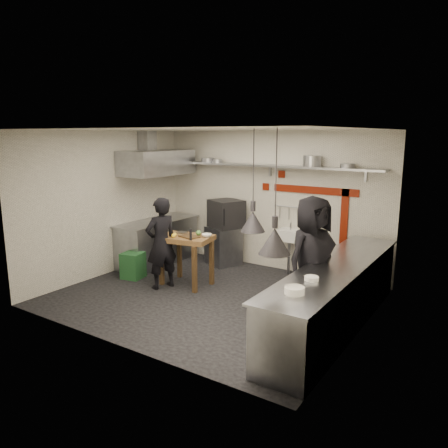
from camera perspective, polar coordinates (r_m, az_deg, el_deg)
The scene contains 47 objects.
floor at distance 7.56m, azimuth -1.62°, elevation -9.51°, with size 5.00×5.00×0.00m, color black.
ceiling at distance 7.05m, azimuth -1.75°, elevation 12.24°, with size 5.00×5.00×0.00m, color beige.
wall_back at distance 8.95m, azimuth 6.07°, elevation 3.06°, with size 5.00×0.04×2.80m, color silver.
wall_front at distance 5.62m, azimuth -14.07°, elevation -2.36°, with size 5.00×0.04×2.80m, color silver.
wall_left at distance 8.83m, azimuth -15.11°, elevation 2.60°, with size 0.04×4.20×2.80m, color silver.
wall_right at distance 6.12m, azimuth 17.88°, elevation -1.45°, with size 0.04×4.20×2.80m, color silver.
red_band_horiz at distance 8.50m, azimuth 11.75°, elevation 4.34°, with size 1.70×0.02×0.14m, color #6B1606.
red_band_vert at distance 8.38m, azimuth 15.43°, elevation 0.72°, with size 0.14×0.02×1.10m, color #6B1606.
red_tile_a at distance 8.75m, azimuth 7.55°, elevation 6.46°, with size 0.14×0.02×0.14m, color #6B1606.
red_tile_b at distance 8.94m, azimuth 5.48°, elevation 4.87°, with size 0.14×0.02×0.14m, color #6B1606.
back_shelf at distance 8.71m, azimuth 5.62°, elevation 7.60°, with size 4.60×0.34×0.04m, color gray.
shelf_bracket_left at distance 9.87m, azimuth -3.86°, elevation 7.52°, with size 0.04×0.06×0.24m, color gray.
shelf_bracket_mid at distance 8.85m, azimuth 6.06°, elevation 7.01°, with size 0.04×0.06×0.24m, color gray.
shelf_bracket_right at distance 8.16m, azimuth 18.06°, elevation 6.11°, with size 0.04×0.06×0.24m, color gray.
pan_far_left at distance 9.46m, azimuth -2.14°, elevation 8.36°, with size 0.28×0.28×0.09m, color gray.
pan_mid_left at distance 9.32m, azimuth -0.90°, elevation 8.26°, with size 0.23×0.23×0.07m, color gray.
stock_pot at distance 8.31m, azimuth 11.43°, elevation 8.06°, with size 0.33×0.33×0.20m, color gray.
pan_right at distance 8.09m, azimuth 15.80°, elevation 7.34°, with size 0.25×0.25×0.08m, color gray.
oven_stand at distance 9.30m, azimuth -0.08°, elevation -2.84°, with size 0.64×0.58×0.80m, color gray.
combi_oven at distance 9.16m, azimuth 0.30°, elevation 1.36°, with size 0.63×0.59×0.58m, color black.
oven_door at distance 8.97m, azimuth -0.80°, elevation 1.13°, with size 0.45×0.03×0.46m, color #6B1606.
oven_glass at distance 8.91m, azimuth -0.63°, elevation 1.07°, with size 0.39×0.02×0.34m, color black.
hand_sink at distance 8.67m, azimuth 8.66°, elevation -1.46°, with size 0.46×0.34×0.22m, color silver.
sink_tap at distance 8.63m, azimuth 8.70°, elevation -0.30°, with size 0.03×0.03×0.14m, color gray.
sink_drain at distance 8.74m, azimuth 8.46°, elevation -4.32°, with size 0.06×0.06×0.66m, color gray.
utensil_rail at distance 8.69m, azimuth 9.16°, elevation 2.18°, with size 0.02×0.02×0.90m, color gray.
counter_right at distance 6.49m, azimuth 14.34°, elevation -9.28°, with size 0.70×3.80×0.90m, color gray.
counter_right_top at distance 6.34m, azimuth 14.55°, elevation -5.35°, with size 0.76×3.90×0.03m, color gray.
plate_stack at distance 5.11m, azimuth 9.18°, elevation -8.55°, with size 0.23×0.23×0.09m, color silver.
small_bowl_right at distance 5.62m, azimuth 11.37°, elevation -6.98°, with size 0.18×0.18×0.05m, color silver.
counter_left at distance 9.49m, azimuth -8.66°, elevation -2.36°, with size 0.70×1.90×0.90m, color gray.
counter_left_top at distance 9.39m, azimuth -8.75°, elevation 0.39°, with size 0.76×2.00×0.03m, color gray.
extractor_hood at distance 9.20m, azimuth -8.75°, elevation 7.92°, with size 0.78×1.60×0.50m, color gray.
hood_duct at distance 9.35m, azimuth -9.99°, elevation 10.40°, with size 0.28×0.28×0.50m, color gray.
green_bin at distance 8.62m, azimuth -11.80°, elevation -5.31°, with size 0.37×0.37×0.50m, color #1F5528.
prep_table at distance 8.05m, azimuth -4.92°, elevation -4.75°, with size 0.92×0.64×0.92m, color brown, non-canonical shape.
cutting_board at distance 7.82m, azimuth -4.54°, elevation -1.65°, with size 0.34×0.24×0.03m, color #452F19.
pepper_mill at distance 7.58m, azimuth -4.38°, elevation -1.40°, with size 0.04×0.04×0.20m, color black.
lemon_a at distance 7.87m, azimuth -6.47°, elevation -1.40°, with size 0.07×0.07×0.07m, color yellow.
lemon_b at distance 7.81m, azimuth -6.64°, elevation -1.52°, with size 0.07×0.07×0.07m, color yellow.
veg_ball at distance 7.94m, azimuth -3.36°, elevation -1.16°, with size 0.09×0.09×0.09m, color #4D823A.
steel_tray at distance 8.13m, azimuth -5.52°, elevation -1.13°, with size 0.19×0.12×0.03m, color gray.
bowl at distance 7.82m, azimuth -2.28°, elevation -1.50°, with size 0.18×0.18×0.06m, color silver.
heat_lamp_near at distance 5.88m, azimuth 3.86°, elevation 5.60°, with size 0.34×0.34×1.38m, color black, non-canonical shape.
heat_lamp_far at distance 5.06m, azimuth 6.77°, elevation 4.09°, with size 0.38×0.38×1.46m, color black, non-canonical shape.
chef_left at distance 7.85m, azimuth -8.20°, elevation -2.51°, with size 0.60×0.39×1.65m, color black.
chef_right at distance 6.50m, azimuth 11.37°, elevation -4.56°, with size 0.92×0.60×1.87m, color black.
Camera 1 is at (4.05, -5.77, 2.73)m, focal length 35.00 mm.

